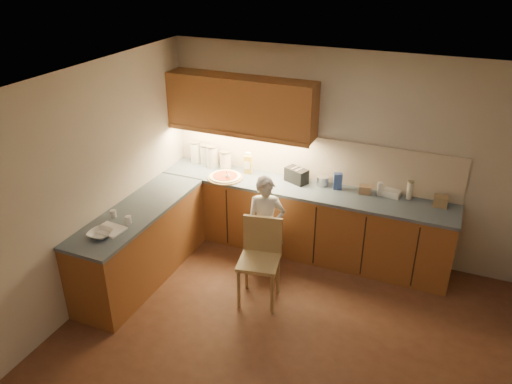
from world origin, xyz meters
TOP-DOWN VIEW (x-y plane):
  - room at (0.00, 0.00)m, footprint 4.54×4.50m
  - l_counter at (-0.92, 1.25)m, footprint 3.77×2.62m
  - backsplash at (-0.38, 1.99)m, footprint 3.75×0.02m
  - upper_cabinets at (-1.27, 1.82)m, footprint 1.95×0.36m
  - pizza_on_board at (-1.39, 1.56)m, footprint 0.46×0.46m
  - child at (-0.62, 1.07)m, footprint 0.54×0.45m
  - wooden_chair at (-0.49, 0.59)m, footprint 0.51×0.51m
  - mixing_bowl at (-1.95, -0.25)m, footprint 0.25×0.25m
  - canister_a at (-2.00, 1.88)m, footprint 0.15×0.15m
  - canister_b at (-1.83, 1.88)m, footprint 0.17×0.17m
  - canister_c at (-1.71, 1.83)m, footprint 0.17×0.17m
  - canister_d at (-1.52, 1.84)m, footprint 0.16×0.16m
  - oil_jug at (-1.18, 1.82)m, footprint 0.11×0.08m
  - toaster at (-0.50, 1.82)m, footprint 0.33×0.26m
  - steel_pot at (-0.16, 1.86)m, footprint 0.16×0.16m
  - blue_box at (0.04, 1.83)m, footprint 0.12×0.10m
  - card_box_a at (0.38, 1.83)m, footprint 0.16×0.13m
  - white_bottle at (0.55, 1.85)m, footprint 0.07×0.07m
  - flat_pack at (0.69, 1.88)m, footprint 0.21×0.16m
  - tall_jar at (0.89, 1.90)m, footprint 0.08×0.08m
  - card_box_b at (1.25, 1.85)m, footprint 0.16×0.13m
  - dough_cloth at (-1.94, -0.11)m, footprint 0.32×0.26m
  - spice_jar_a at (-2.08, 0.14)m, footprint 0.08×0.08m
  - spice_jar_b at (-1.85, 0.10)m, footprint 0.09×0.09m

SIDE VIEW (x-z plane):
  - l_counter at x=-0.92m, z-range 0.00..0.92m
  - wooden_chair at x=-0.49m, z-range 0.08..1.05m
  - child at x=-0.62m, z-range 0.00..1.27m
  - dough_cloth at x=-1.94m, z-range 0.92..0.94m
  - pizza_on_board at x=-1.39m, z-range 0.85..1.03m
  - mixing_bowl at x=-1.95m, z-range 0.92..0.98m
  - flat_pack at x=0.69m, z-range 0.92..1.00m
  - spice_jar_a at x=-2.08m, z-range 0.92..1.01m
  - spice_jar_b at x=-1.85m, z-range 0.92..1.01m
  - card_box_a at x=0.38m, z-range 0.92..1.02m
  - card_box_b at x=1.25m, z-range 0.92..1.04m
  - steel_pot at x=-0.16m, z-range 0.92..1.04m
  - white_bottle at x=0.55m, z-range 0.92..1.09m
  - toaster at x=-0.50m, z-range 0.92..1.11m
  - blue_box at x=0.04m, z-range 0.92..1.13m
  - tall_jar at x=0.89m, z-range 0.92..1.15m
  - canister_d at x=-1.52m, z-range 0.92..1.18m
  - oil_jug at x=-1.18m, z-range 0.91..1.20m
  - canister_b at x=-1.83m, z-range 0.92..1.22m
  - canister_a at x=-2.00m, z-range 0.92..1.23m
  - canister_c at x=-1.71m, z-range 0.92..1.23m
  - backsplash at x=-0.38m, z-range 0.92..1.50m
  - room at x=0.00m, z-range 0.37..2.99m
  - upper_cabinets at x=-1.27m, z-range 1.48..2.21m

